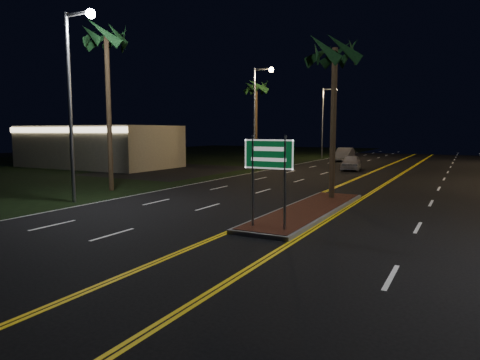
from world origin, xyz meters
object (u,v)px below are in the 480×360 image
Objects in this scene: palm_left_near at (106,39)px; highway_sign at (269,163)px; streetlight_left_mid at (258,106)px; palm_left_far at (256,88)px; car_far at (345,153)px; median_island at (308,210)px; car_near at (351,161)px; commercial_building at (99,146)px; streetlight_left_near at (75,85)px; streetlight_left_far at (325,114)px; palm_median at (335,52)px.

highway_sign is at bearing -22.60° from palm_left_near.
palm_left_far is (-2.19, 4.00, 2.09)m from streetlight_left_mid.
streetlight_left_mid is 1.64× the size of car_far.
highway_sign is (0.00, -4.20, 2.32)m from median_island.
highway_sign is 0.66× the size of car_near.
car_far is at bearing 97.76° from car_near.
car_near is 11.92m from car_far.
highway_sign is 0.21× the size of commercial_building.
commercial_building is 1.67× the size of streetlight_left_near.
streetlight_left_far reaches higher than palm_left_far.
streetlight_left_far is 1.02× the size of palm_left_far.
palm_left_near is (-1.89, 4.00, 3.02)m from streetlight_left_near.
palm_left_near reaches higher than streetlight_left_near.
streetlight_left_far is at bearing 90.00° from streetlight_left_mid.
streetlight_left_far is 1.87× the size of car_near.
streetlight_left_near is 20.00m from streetlight_left_mid.
car_far is at bearing 79.78° from palm_left_near.
streetlight_left_far is (0.00, 20.00, 0.00)m from streetlight_left_mid.
commercial_building is at bearing -122.65° from streetlight_left_far.
commercial_building is at bearing -169.86° from car_near.
streetlight_left_mid reaches higher than median_island.
streetlight_left_near is at bearing -116.35° from car_near.
median_island is 3.20× the size of highway_sign.
streetlight_left_far is 1.64× the size of car_far.
streetlight_left_far is 0.92× the size of palm_left_near.
palm_left_far is at bearing 95.21° from streetlight_left_near.
car_near is at bearing 73.11° from streetlight_left_near.
highway_sign is 42.67m from streetlight_left_far.
streetlight_left_mid is (-10.61, 17.00, 5.57)m from median_island.
highway_sign is 0.58× the size of car_far.
streetlight_left_far is at bearing 105.19° from car_near.
car_near is at bearing 65.38° from palm_left_near.
streetlight_left_mid is (-10.61, 21.20, 3.25)m from highway_sign.
car_far is at bearing -50.25° from streetlight_left_far.
streetlight_left_far is at bearing 125.61° from car_far.
streetlight_left_near is 5.36m from palm_left_near.
palm_left_near reaches higher than palm_median.
commercial_building is 28.18m from palm_median.
streetlight_left_near reaches higher than commercial_building.
streetlight_left_mid is 1.02× the size of palm_left_far.
streetlight_left_near is at bearing 173.53° from highway_sign.
highway_sign is 0.36× the size of streetlight_left_mid.
palm_left_near is 1.79× the size of car_far.
palm_median is (0.00, 3.50, 7.19)m from median_island.
car_near is 0.88× the size of car_far.
highway_sign is 31.17m from commercial_building.
car_near is (9.50, 0.07, -6.94)m from palm_left_far.
commercial_building is 28.75m from streetlight_left_far.
palm_left_near reaches higher than streetlight_left_mid.
streetlight_left_mid is 16.39m from palm_left_near.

